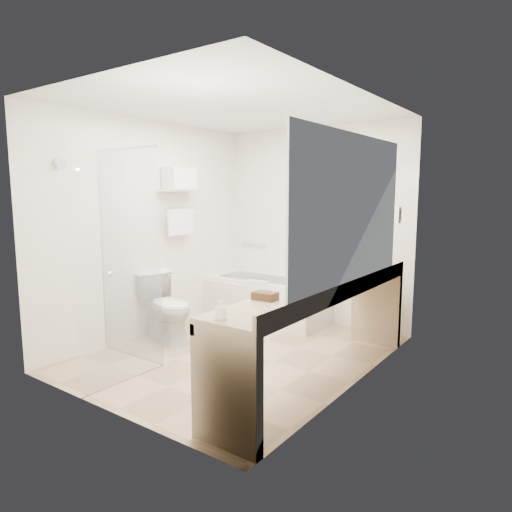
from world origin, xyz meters
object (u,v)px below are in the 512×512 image
Objects in this scene: bathtub at (267,299)px; water_bottle_left at (372,261)px; vanity_counter at (321,312)px; amenity_basket at (265,296)px; toilet at (166,307)px.

bathtub is 9.01× the size of water_bottle_left.
bathtub is 2.09m from vanity_counter.
vanity_counter is 15.21× the size of water_bottle_left.
bathtub is at bearing 124.08° from amenity_basket.
water_bottle_left is at bearing -44.77° from toilet.
water_bottle_left is (1.49, -0.14, 0.66)m from bathtub.
toilet is 4.42× the size of water_bottle_left.
vanity_counter reaches higher than bathtub.
amenity_basket reaches higher than bathtub.
bathtub is 2.51m from amenity_basket.
water_bottle_left is (-0.04, 1.25, 0.29)m from vanity_counter.
amenity_basket is at bearing -104.06° from vanity_counter.
amenity_basket reaches higher than toilet.
vanity_counter reaches higher than toilet.
vanity_counter is (1.52, -1.39, 0.36)m from bathtub.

